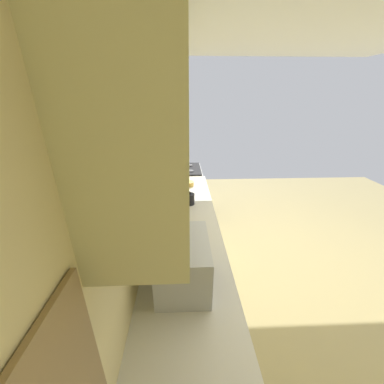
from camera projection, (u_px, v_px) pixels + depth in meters
The scene contains 9 objects.
ground_plane at pixel (301, 280), 2.64m from camera, with size 7.03×7.03×0.00m, color tan.
wall_back at pixel (144, 179), 2.05m from camera, with size 4.51×0.12×2.61m, color beige.
ceiling_slab at pixel (373, 0), 1.59m from camera, with size 4.51×3.47×0.06m, color white.
counter_run at pixel (186, 287), 1.98m from camera, with size 3.45×0.65×0.88m.
upper_cabinets at pixel (160, 122), 1.41m from camera, with size 1.96×0.31×0.73m.
oven_range at pixel (184, 193), 3.88m from camera, with size 0.71×0.62×1.06m.
microwave at pixel (183, 262), 1.40m from camera, with size 0.46×0.33×0.32m.
bowl at pixel (188, 183), 3.03m from camera, with size 0.15×0.15×0.06m.
kettle at pixel (190, 199), 2.50m from camera, with size 0.15×0.11×0.15m.
Camera 1 is at (-1.95, 1.38, 2.01)m, focal length 20.77 mm.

